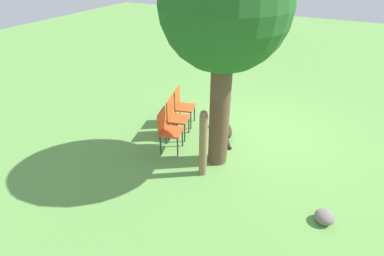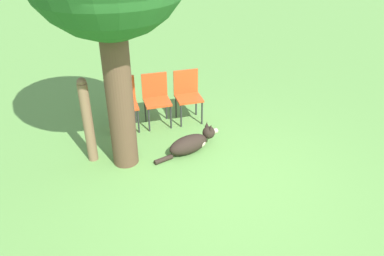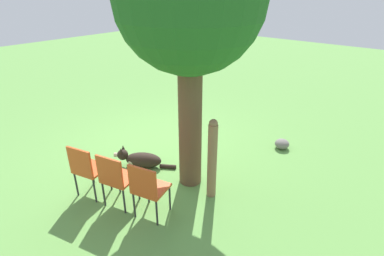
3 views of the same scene
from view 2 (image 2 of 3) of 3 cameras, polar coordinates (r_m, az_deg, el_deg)
ground_plane at (r=5.38m, az=1.62°, el=-7.39°), size 30.00×30.00×0.00m
dog at (r=5.84m, az=-0.02°, el=-2.27°), size 0.70×1.02×0.39m
fence_post at (r=5.59m, az=-15.63°, el=1.13°), size 0.15×0.15×1.33m
red_chair_0 at (r=6.61m, az=-0.70°, el=5.46°), size 0.51×0.53×0.90m
red_chair_1 at (r=6.50m, az=-5.49°, el=4.89°), size 0.51×0.53×0.90m
red_chair_2 at (r=6.44m, az=-10.40°, el=4.26°), size 0.51×0.53×0.90m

